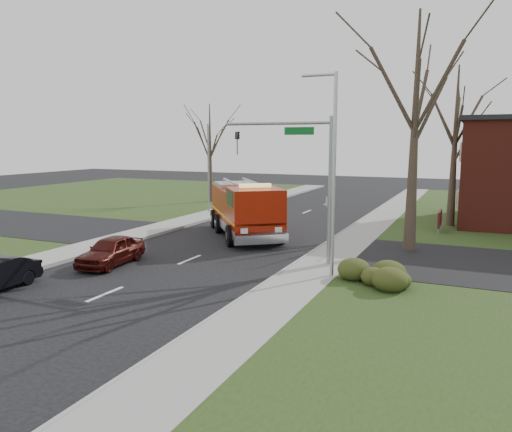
% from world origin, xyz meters
% --- Properties ---
extents(ground, '(120.00, 120.00, 0.00)m').
position_xyz_m(ground, '(0.00, 0.00, 0.00)').
color(ground, black).
rests_on(ground, ground).
extents(sidewalk_right, '(2.40, 80.00, 0.15)m').
position_xyz_m(sidewalk_right, '(6.20, 0.00, 0.07)').
color(sidewalk_right, gray).
rests_on(sidewalk_right, ground).
extents(sidewalk_left, '(2.40, 80.00, 0.15)m').
position_xyz_m(sidewalk_left, '(-6.20, 0.00, 0.07)').
color(sidewalk_left, gray).
rests_on(sidewalk_left, ground).
extents(health_center_sign, '(0.12, 2.00, 1.40)m').
position_xyz_m(health_center_sign, '(10.50, 12.50, 0.88)').
color(health_center_sign, '#4A1119').
rests_on(health_center_sign, ground).
extents(hedge_corner, '(2.80, 2.00, 0.90)m').
position_xyz_m(hedge_corner, '(9.00, -1.00, 0.58)').
color(hedge_corner, '#2F3D16').
rests_on(hedge_corner, lawn_right).
extents(bare_tree_near, '(6.00, 6.00, 12.00)m').
position_xyz_m(bare_tree_near, '(9.50, 6.00, 7.41)').
color(bare_tree_near, '#392B21').
rests_on(bare_tree_near, ground).
extents(bare_tree_far, '(5.25, 5.25, 10.50)m').
position_xyz_m(bare_tree_far, '(11.00, 15.00, 6.49)').
color(bare_tree_far, '#392B21').
rests_on(bare_tree_far, ground).
extents(bare_tree_left, '(4.50, 4.50, 9.00)m').
position_xyz_m(bare_tree_left, '(-10.00, 20.00, 5.56)').
color(bare_tree_left, '#392B21').
rests_on(bare_tree_left, ground).
extents(traffic_signal_mast, '(5.29, 0.18, 6.80)m').
position_xyz_m(traffic_signal_mast, '(5.21, 1.50, 4.71)').
color(traffic_signal_mast, gray).
rests_on(traffic_signal_mast, ground).
extents(streetlight_pole, '(1.48, 0.16, 8.40)m').
position_xyz_m(streetlight_pole, '(7.14, -0.50, 4.55)').
color(streetlight_pole, '#B7BABF').
rests_on(streetlight_pole, ground).
extents(utility_pole_far, '(0.14, 0.14, 7.00)m').
position_xyz_m(utility_pole_far, '(-6.80, 14.00, 3.50)').
color(utility_pole_far, gray).
rests_on(utility_pole_far, ground).
extents(fire_engine, '(7.35, 8.45, 3.40)m').
position_xyz_m(fire_engine, '(-0.13, 6.61, 1.54)').
color(fire_engine, '#931606').
rests_on(fire_engine, ground).
extents(parked_car_maroon, '(1.97, 4.09, 1.35)m').
position_xyz_m(parked_car_maroon, '(-2.80, -2.31, 0.67)').
color(parked_car_maroon, '#380C09').
rests_on(parked_car_maroon, ground).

